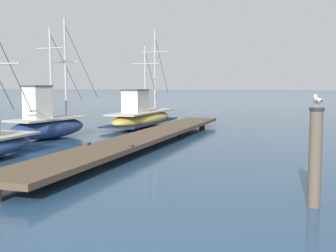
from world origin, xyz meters
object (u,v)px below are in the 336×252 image
fishing_boat_1 (142,116)px  perched_seagull (317,100)px  mooring_piling (315,156)px  fishing_boat_0 (48,123)px

fishing_boat_1 → perched_seagull: 17.45m
fishing_boat_1 → mooring_piling: 17.38m
fishing_boat_0 → fishing_boat_1: size_ratio=0.71×
mooring_piling → perched_seagull: size_ratio=5.48×
fishing_boat_0 → fishing_boat_1: fishing_boat_1 is taller
fishing_boat_1 → mooring_piling: fishing_boat_1 is taller
fishing_boat_1 → fishing_boat_0: bearing=-105.2°
mooring_piling → perched_seagull: perched_seagull is taller
fishing_boat_0 → perched_seagull: fishing_boat_0 is taller
mooring_piling → fishing_boat_0: bearing=147.8°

